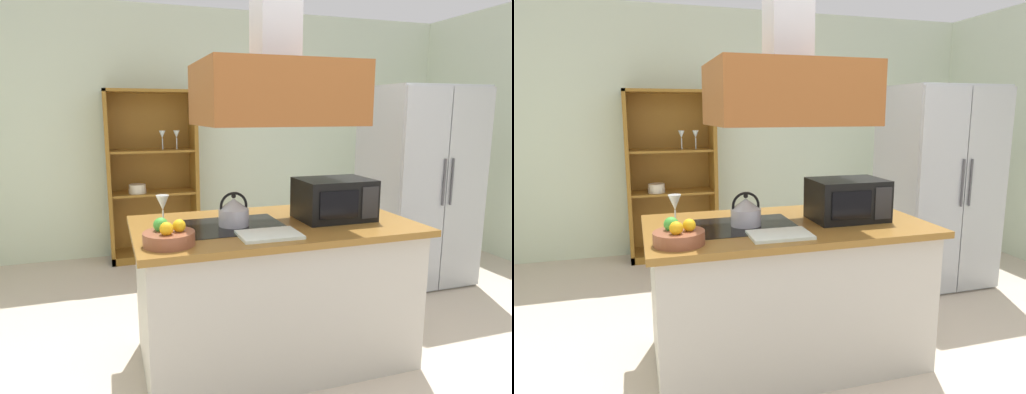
% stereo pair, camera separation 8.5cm
% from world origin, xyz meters
% --- Properties ---
extents(ground_plane, '(7.80, 7.80, 0.00)m').
position_xyz_m(ground_plane, '(0.00, 0.00, 0.00)').
color(ground_plane, beige).
extents(wall_back, '(6.00, 0.12, 2.70)m').
position_xyz_m(wall_back, '(0.00, 3.00, 1.35)').
color(wall_back, silver).
rests_on(wall_back, ground).
extents(kitchen_island, '(1.72, 0.96, 0.90)m').
position_xyz_m(kitchen_island, '(-0.16, 0.39, 0.45)').
color(kitchen_island, '#BCB6AB').
rests_on(kitchen_island, ground).
extents(range_hood, '(0.90, 0.70, 1.20)m').
position_xyz_m(range_hood, '(-0.16, 0.39, 1.78)').
color(range_hood, '#955224').
extents(refrigerator, '(0.90, 0.78, 1.81)m').
position_xyz_m(refrigerator, '(1.61, 1.30, 0.90)').
color(refrigerator, '#B0B4B9').
rests_on(refrigerator, ground).
extents(dish_cabinet, '(0.94, 0.40, 1.81)m').
position_xyz_m(dish_cabinet, '(-0.67, 2.78, 0.80)').
color(dish_cabinet, '#8F6020').
rests_on(dish_cabinet, ground).
extents(kettle, '(0.18, 0.18, 0.21)m').
position_xyz_m(kettle, '(-0.42, 0.39, 0.99)').
color(kettle, '#BAB7C7').
rests_on(kettle, kitchen_island).
extents(cutting_board, '(0.34, 0.25, 0.02)m').
position_xyz_m(cutting_board, '(-0.30, 0.11, 0.91)').
color(cutting_board, white).
rests_on(cutting_board, kitchen_island).
extents(microwave, '(0.46, 0.35, 0.26)m').
position_xyz_m(microwave, '(0.24, 0.37, 1.03)').
color(microwave, black).
rests_on(microwave, kitchen_island).
extents(wine_glass_on_counter, '(0.08, 0.08, 0.21)m').
position_xyz_m(wine_glass_on_counter, '(-0.84, 0.43, 1.05)').
color(wine_glass_on_counter, silver).
rests_on(wine_glass_on_counter, kitchen_island).
extents(fruit_bowl, '(0.27, 0.27, 0.14)m').
position_xyz_m(fruit_bowl, '(-0.85, 0.12, 0.95)').
color(fruit_bowl, brown).
rests_on(fruit_bowl, kitchen_island).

